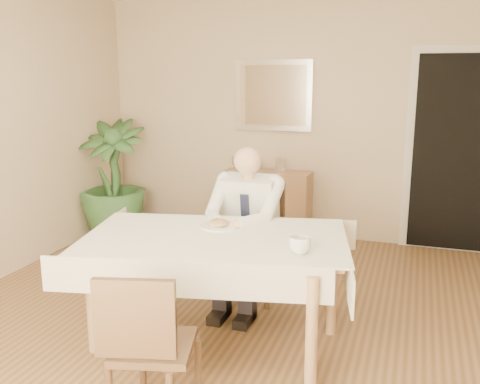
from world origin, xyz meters
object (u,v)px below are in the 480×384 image
(seated_man, at_px, (244,221))
(potted_palm, at_px, (113,180))
(dining_table, at_px, (215,248))
(coffee_mug, at_px, (300,245))
(sideboard, at_px, (268,204))
(chair_far, at_px, (255,232))
(chair_near, at_px, (147,342))

(seated_man, relative_size, potted_palm, 0.96)
(dining_table, bearing_deg, coffee_mug, -27.32)
(sideboard, bearing_deg, chair_far, -76.56)
(dining_table, bearing_deg, potted_palm, 123.89)
(chair_near, relative_size, sideboard, 0.91)
(chair_near, relative_size, seated_man, 0.68)
(potted_palm, bearing_deg, dining_table, -44.18)
(dining_table, distance_m, chair_near, 0.95)
(chair_far, xyz_separation_m, chair_near, (-0.01, -1.82, -0.05))
(dining_table, height_order, potted_palm, potted_palm)
(sideboard, bearing_deg, potted_palm, -159.18)
(chair_far, distance_m, coffee_mug, 1.24)
(dining_table, relative_size, potted_palm, 1.48)
(chair_far, xyz_separation_m, seated_man, (0.00, -0.29, 0.17))
(sideboard, bearing_deg, seated_man, -78.36)
(dining_table, bearing_deg, seated_man, 78.07)
(seated_man, xyz_separation_m, coffee_mug, (0.60, -0.76, 0.11))
(chair_near, distance_m, sideboard, 3.38)
(dining_table, bearing_deg, chair_near, -102.63)
(chair_near, bearing_deg, seated_man, 74.78)
(dining_table, xyz_separation_m, coffee_mug, (0.60, -0.16, 0.14))
(potted_palm, bearing_deg, seated_man, -33.60)
(chair_near, relative_size, potted_palm, 0.65)
(chair_far, distance_m, chair_near, 1.82)
(dining_table, xyz_separation_m, potted_palm, (-1.93, 1.87, -0.02))
(coffee_mug, relative_size, sideboard, 0.14)
(seated_man, distance_m, sideboard, 1.89)
(chair_far, height_order, chair_near, chair_far)
(dining_table, bearing_deg, sideboard, 85.50)
(chair_far, bearing_deg, dining_table, -88.83)
(dining_table, height_order, coffee_mug, coffee_mug)
(chair_far, relative_size, chair_near, 1.09)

